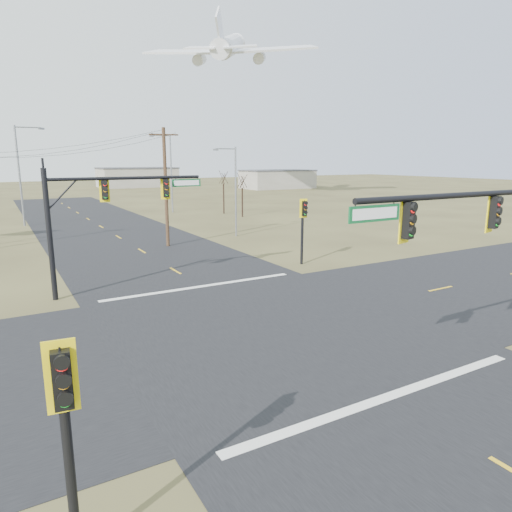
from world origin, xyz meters
The scene contains 18 objects.
ground centered at (0.00, 0.00, 0.00)m, with size 320.00×320.00×0.00m, color brown.
road_ew centered at (0.00, 0.00, 0.01)m, with size 160.00×14.00×0.02m, color black.
road_ns centered at (0.00, 0.00, 0.01)m, with size 14.00×160.00×0.02m, color black.
stop_bar_near centered at (0.00, -7.50, 0.03)m, with size 12.00×0.40×0.01m, color silver.
stop_bar_far centered at (0.00, 7.50, 0.03)m, with size 12.00×0.40×0.01m, color silver.
mast_arm_near centered at (4.09, -7.97, 5.12)m, with size 10.34×0.52×7.02m.
mast_arm_far centered at (-4.94, 9.14, 5.10)m, with size 8.84×0.57×7.06m.
pedestal_signal_ne centered at (8.75, 9.36, 3.43)m, with size 0.66×0.58×4.78m.
pedestal_signal_sw centered at (-9.63, -9.01, 3.28)m, with size 0.60×0.52×4.50m.
utility_pole_near centered at (2.66, 21.10, 5.23)m, with size 2.47×0.40×10.12m.
streetlight_a centered at (10.16, 22.88, 4.86)m, with size 2.42×0.30×8.67m.
streetlight_b centered at (11.75, 45.78, 6.12)m, with size 3.04×0.38×10.90m.
streetlight_c centered at (-7.19, 41.17, 6.28)m, with size 3.13×0.50×11.17m.
bare_tree_c centered at (18.28, 36.29, 4.78)m, with size 3.33×3.33×6.09m.
bare_tree_d centered at (17.78, 40.87, 5.08)m, with size 2.93×2.93×6.31m.
warehouse_mid centered at (25.00, 110.00, 2.50)m, with size 20.00×12.00×5.00m, color #A79F94.
warehouse_right centered at (55.00, 85.00, 2.25)m, with size 18.00×10.00×4.50m, color #A79F94.
jet_airliner centered at (29.32, 61.53, 27.34)m, with size 29.07×29.37×14.51m.
Camera 1 is at (-10.35, -16.96, 7.49)m, focal length 32.00 mm.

